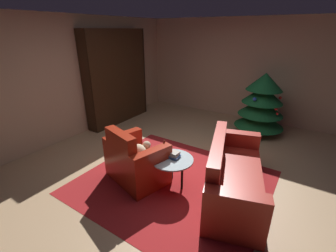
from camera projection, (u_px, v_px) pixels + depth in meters
ground_plane at (177, 167)px, 4.04m from camera, size 7.50×7.50×0.00m
wall_back at (241, 70)px, 5.99m from camera, size 5.40×0.06×2.53m
wall_left at (70, 79)px, 4.90m from camera, size 0.06×6.37×2.53m
area_rug at (174, 182)px, 3.65m from camera, size 2.77×2.48×0.01m
bookshelf_unit at (120, 76)px, 5.78m from camera, size 0.32×1.84×2.26m
armchair_red at (135, 162)px, 3.61m from camera, size 1.07×0.89×0.90m
couch_red at (232, 177)px, 3.30m from camera, size 1.21×1.94×0.84m
coffee_table at (172, 162)px, 3.43m from camera, size 0.63×0.63×0.46m
book_stack_on_table at (173, 155)px, 3.44m from camera, size 0.20×0.17×0.09m
bottle_on_table at (164, 149)px, 3.49m from camera, size 0.07×0.07×0.24m
decorated_tree at (262, 104)px, 5.16m from camera, size 1.08×1.08×1.38m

